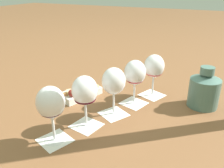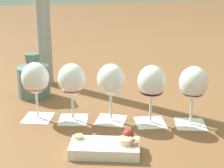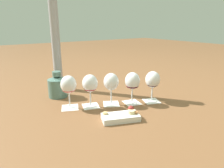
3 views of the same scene
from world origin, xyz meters
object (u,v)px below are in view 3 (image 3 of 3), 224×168
object	(u,v)px
snack_dish	(122,117)
umbrella_pole	(54,27)
ceramic_vase	(58,86)
wine_glass_4	(153,81)
wine_glass_1	(90,85)
wine_glass_2	(112,83)
wine_glass_3	(132,82)
wine_glass_0	(69,86)

from	to	relation	value
snack_dish	umbrella_pole	size ratio (longest dim) A/B	0.23
ceramic_vase	umbrella_pole	distance (m)	0.39
wine_glass_4	snack_dish	xyz separation A→B (m)	(-0.30, -0.09, -0.11)
wine_glass_4	umbrella_pole	distance (m)	0.73
wine_glass_1	snack_dish	distance (m)	0.26
snack_dish	umbrella_pole	xyz separation A→B (m)	(-0.08, 0.64, 0.41)
wine_glass_1	wine_glass_4	bearing A→B (deg)	-22.09
wine_glass_2	snack_dish	distance (m)	0.23
wine_glass_1	wine_glass_3	xyz separation A→B (m)	(0.23, -0.09, 0.00)
wine_glass_4	wine_glass_0	bearing A→B (deg)	157.54
snack_dish	wine_glass_3	bearing A→B (deg)	37.92
wine_glass_0	wine_glass_1	bearing A→B (deg)	-23.63
ceramic_vase	wine_glass_1	bearing A→B (deg)	-68.92
wine_glass_2	wine_glass_3	xyz separation A→B (m)	(0.11, -0.05, 0.00)
wine_glass_3	ceramic_vase	xyz separation A→B (m)	(-0.32, 0.35, -0.06)
wine_glass_1	wine_glass_4	size ratio (longest dim) A/B	1.00
wine_glass_3	snack_dish	distance (m)	0.26
wine_glass_4	snack_dish	world-z (taller)	wine_glass_4
wine_glass_0	ceramic_vase	size ratio (longest dim) A/B	1.11
ceramic_vase	umbrella_pole	world-z (taller)	umbrella_pole
wine_glass_3	ceramic_vase	world-z (taller)	wine_glass_3
wine_glass_2	umbrella_pole	world-z (taller)	umbrella_pole
wine_glass_0	snack_dish	size ratio (longest dim) A/B	0.92
wine_glass_2	wine_glass_3	size ratio (longest dim) A/B	1.00
ceramic_vase	umbrella_pole	size ratio (longest dim) A/B	0.19
wine_glass_0	ceramic_vase	world-z (taller)	wine_glass_0
wine_glass_1	umbrella_pole	world-z (taller)	umbrella_pole
wine_glass_3	umbrella_pole	size ratio (longest dim) A/B	0.21
wine_glass_3	wine_glass_4	bearing A→B (deg)	-22.40
wine_glass_1	umbrella_pole	xyz separation A→B (m)	(-0.04, 0.41, 0.30)
wine_glass_3	umbrella_pole	xyz separation A→B (m)	(-0.26, 0.50, 0.30)
wine_glass_4	snack_dish	size ratio (longest dim) A/B	0.92
wine_glass_0	wine_glass_3	distance (m)	0.36
wine_glass_4	umbrella_pole	bearing A→B (deg)	124.71
snack_dish	umbrella_pole	distance (m)	0.76
wine_glass_1	wine_glass_2	xyz separation A→B (m)	(0.12, -0.04, 0.00)
wine_glass_3	umbrella_pole	bearing A→B (deg)	117.85
snack_dish	wine_glass_2	bearing A→B (deg)	69.26
wine_glass_2	snack_dish	world-z (taller)	wine_glass_2
wine_glass_2	wine_glass_0	bearing A→B (deg)	158.56
wine_glass_0	umbrella_pole	xyz separation A→B (m)	(0.07, 0.36, 0.30)
wine_glass_4	umbrella_pole	xyz separation A→B (m)	(-0.38, 0.54, 0.30)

